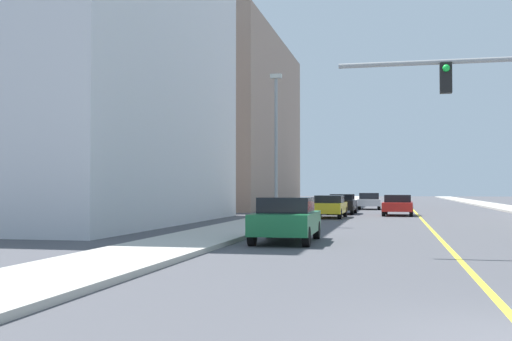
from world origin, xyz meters
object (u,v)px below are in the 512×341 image
object	(u,v)px
street_lamp	(276,139)
car_silver	(369,201)
car_yellow	(329,206)
car_red	(398,205)
car_green	(286,219)
car_black	(342,204)

from	to	relation	value
street_lamp	car_silver	size ratio (longest dim) A/B	1.69
car_yellow	car_silver	world-z (taller)	car_silver
car_red	car_green	distance (m)	22.33
car_green	car_silver	world-z (taller)	car_green
car_silver	car_green	bearing A→B (deg)	-94.57
car_black	car_green	bearing A→B (deg)	90.86
car_red	car_green	xyz separation A→B (m)	(-3.86, -21.99, 0.07)
street_lamp	car_green	world-z (taller)	street_lamp
car_black	street_lamp	bearing A→B (deg)	82.47
car_yellow	car_silver	size ratio (longest dim) A/B	1.02
car_yellow	car_silver	xyz separation A→B (m)	(1.82, 16.34, 0.01)
car_green	car_silver	distance (m)	34.13
car_black	car_red	bearing A→B (deg)	156.01
car_silver	car_black	bearing A→B (deg)	-100.26
car_green	car_yellow	distance (m)	17.77
car_red	car_black	size ratio (longest dim) A/B	1.08
car_green	car_red	bearing A→B (deg)	-101.07
street_lamp	car_silver	xyz separation A→B (m)	(3.61, 24.66, -3.51)
street_lamp	car_red	distance (m)	14.34
street_lamp	car_yellow	bearing A→B (deg)	77.87
car_red	car_silver	distance (m)	12.34
street_lamp	car_yellow	size ratio (longest dim) A/B	1.66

